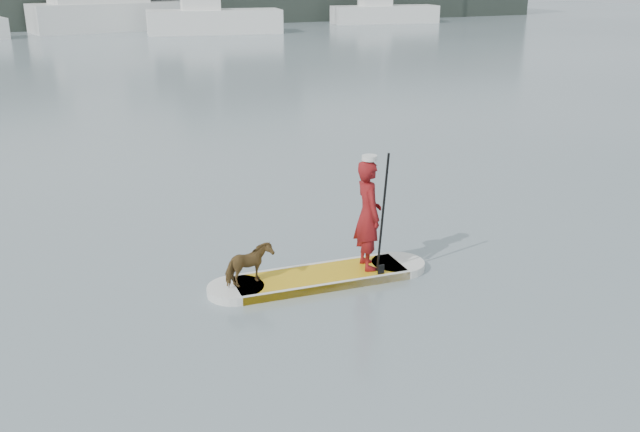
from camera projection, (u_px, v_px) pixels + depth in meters
name	position (u px, v px, depth m)	size (l,w,h in m)	color
paddleboard	(320.00, 277.00, 10.30)	(3.29, 0.98, 0.12)	gold
paddler	(368.00, 215.00, 10.25)	(0.59, 0.39, 1.62)	maroon
white_cap	(370.00, 158.00, 9.97)	(0.22, 0.22, 0.07)	silver
dog	(249.00, 265.00, 9.84)	(0.31, 0.69, 0.58)	brown
paddle	(382.00, 230.00, 10.04)	(0.10, 0.30, 2.00)	black
sailboat_e	(213.00, 19.00, 47.77)	(9.21, 4.33, 12.84)	white
sailboat_f	(384.00, 12.00, 56.53)	(8.67, 3.70, 12.57)	white
motor_yacht_a	(108.00, 2.00, 49.64)	(11.99, 5.40, 6.94)	white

